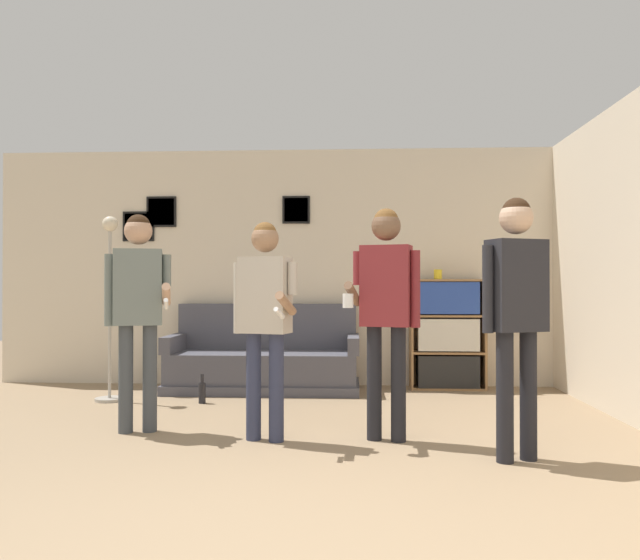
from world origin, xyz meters
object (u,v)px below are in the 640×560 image
(person_player_foreground_center, at_px, (265,307))
(person_watcher_holding_cup, at_px, (386,297))
(couch, at_px, (264,362))
(bookshelf, at_px, (447,334))
(bottle_on_floor, at_px, (202,392))
(drinking_cup, at_px, (438,274))
(person_player_foreground_left, at_px, (138,298))
(floor_lamp, at_px, (110,299))
(person_spectator_near_bookshelf, at_px, (516,298))

(person_player_foreground_center, xyz_separation_m, person_watcher_holding_cup, (0.89, 0.05, 0.07))
(couch, distance_m, bookshelf, 2.04)
(bottle_on_floor, xyz_separation_m, drinking_cup, (2.39, 0.98, 1.15))
(person_player_foreground_left, bearing_deg, bookshelf, 38.77)
(floor_lamp, xyz_separation_m, person_spectator_near_bookshelf, (3.46, -1.93, 0.05))
(floor_lamp, height_order, bottle_on_floor, floor_lamp)
(person_watcher_holding_cup, bearing_deg, person_player_foreground_left, 175.04)
(person_player_foreground_left, xyz_separation_m, person_spectator_near_bookshelf, (2.73, -0.65, 0.01))
(person_watcher_holding_cup, bearing_deg, drinking_cup, 73.42)
(bottle_on_floor, bearing_deg, drinking_cup, 22.16)
(floor_lamp, bearing_deg, person_watcher_holding_cup, -28.70)
(person_player_foreground_left, xyz_separation_m, person_player_foreground_center, (1.02, -0.21, -0.06))
(bookshelf, xyz_separation_m, person_watcher_holding_cup, (-0.80, -2.34, 0.45))
(couch, bearing_deg, bottle_on_floor, -121.97)
(person_watcher_holding_cup, xyz_separation_m, person_spectator_near_bookshelf, (0.82, -0.49, 0.00))
(couch, bearing_deg, person_player_foreground_left, -109.48)
(drinking_cup, bearing_deg, floor_lamp, -165.00)
(person_player_foreground_center, bearing_deg, person_player_foreground_left, 168.31)
(person_player_foreground_left, relative_size, person_spectator_near_bookshelf, 0.99)
(person_spectator_near_bookshelf, relative_size, bottle_on_floor, 6.10)
(couch, relative_size, person_spectator_near_bookshelf, 1.21)
(floor_lamp, bearing_deg, person_player_foreground_center, -40.40)
(person_player_foreground_center, bearing_deg, person_watcher_holding_cup, 2.93)
(bookshelf, xyz_separation_m, drinking_cup, (-0.10, 0.00, 0.66))
(bookshelf, distance_m, person_player_foreground_center, 2.95)
(bookshelf, distance_m, bottle_on_floor, 2.72)
(floor_lamp, relative_size, person_player_foreground_left, 1.08)
(drinking_cup, bearing_deg, person_player_foreground_center, -123.60)
(couch, xyz_separation_m, floor_lamp, (-1.43, -0.70, 0.70))
(person_player_foreground_left, xyz_separation_m, drinking_cup, (2.61, 2.18, 0.22))
(couch, distance_m, drinking_cup, 2.14)
(floor_lamp, xyz_separation_m, person_player_foreground_left, (0.73, -1.28, 0.04))
(person_player_foreground_center, distance_m, bottle_on_floor, 1.84)
(floor_lamp, xyz_separation_m, bottle_on_floor, (0.94, -0.08, -0.89))
(person_player_foreground_center, xyz_separation_m, drinking_cup, (1.59, 2.39, 0.28))
(couch, distance_m, person_spectator_near_bookshelf, 3.41)
(person_spectator_near_bookshelf, bearing_deg, couch, 127.54)
(floor_lamp, distance_m, bottle_on_floor, 1.30)
(person_player_foreground_center, bearing_deg, bottle_on_floor, 119.81)
(person_player_foreground_left, relative_size, drinking_cup, 15.65)
(person_watcher_holding_cup, distance_m, drinking_cup, 2.45)
(person_spectator_near_bookshelf, bearing_deg, bookshelf, 90.40)
(couch, xyz_separation_m, bottle_on_floor, (-0.49, -0.78, -0.19))
(person_watcher_holding_cup, bearing_deg, person_spectator_near_bookshelf, -30.80)
(person_player_foreground_left, relative_size, bottle_on_floor, 6.03)
(person_player_foreground_left, bearing_deg, couch, 70.52)
(person_spectator_near_bookshelf, bearing_deg, person_watcher_holding_cup, 149.20)
(bottle_on_floor, height_order, drinking_cup, drinking_cup)
(person_watcher_holding_cup, relative_size, drinking_cup, 15.78)
(person_spectator_near_bookshelf, bearing_deg, person_player_foreground_left, 166.53)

